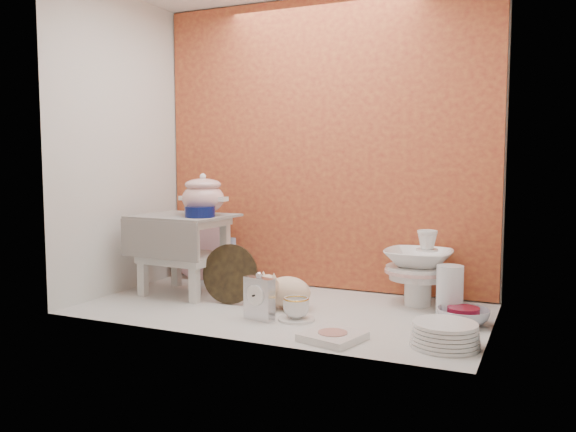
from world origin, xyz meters
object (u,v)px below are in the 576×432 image
object	(u,v)px
step_stool	(184,255)
blue_white_vase	(233,261)
soup_tureen	(203,194)
plush_pig	(288,292)
mantel_clock	(259,296)
crystal_bowl	(463,317)
porcelain_tower	(418,268)
gold_rim_teacup	(296,308)
dinner_plate_stack	(445,334)
floral_platter	(200,246)

from	to	relation	value
step_stool	blue_white_vase	distance (m)	0.33
soup_tureen	blue_white_vase	size ratio (longest dim) A/B	0.98
plush_pig	mantel_clock	bearing A→B (deg)	-123.60
blue_white_vase	crystal_bowl	size ratio (longest dim) A/B	1.19
crystal_bowl	porcelain_tower	bearing A→B (deg)	134.38
mantel_clock	porcelain_tower	distance (m)	0.76
soup_tureen	crystal_bowl	xyz separation A→B (m)	(1.26, -0.03, -0.47)
gold_rim_teacup	dinner_plate_stack	bearing A→B (deg)	-9.27
mantel_clock	gold_rim_teacup	bearing A→B (deg)	34.25
plush_pig	gold_rim_teacup	distance (m)	0.20
mantel_clock	step_stool	bearing A→B (deg)	167.16
step_stool	plush_pig	xyz separation A→B (m)	(0.60, -0.06, -0.12)
dinner_plate_stack	crystal_bowl	xyz separation A→B (m)	(0.02, 0.32, -0.01)
floral_platter	step_stool	bearing A→B (deg)	-70.25
step_stool	crystal_bowl	bearing A→B (deg)	3.54
gold_rim_teacup	step_stool	bearing A→B (deg)	162.31
mantel_clock	gold_rim_teacup	world-z (taller)	mantel_clock
soup_tureen	blue_white_vase	distance (m)	0.47
soup_tureen	gold_rim_teacup	distance (m)	0.80
soup_tureen	crystal_bowl	bearing A→B (deg)	-1.35
blue_white_vase	crystal_bowl	distance (m)	1.29
soup_tureen	porcelain_tower	bearing A→B (deg)	11.76
gold_rim_teacup	crystal_bowl	distance (m)	0.68
plush_pig	gold_rim_teacup	bearing A→B (deg)	-80.55
blue_white_vase	crystal_bowl	xyz separation A→B (m)	(1.25, -0.30, -0.09)
soup_tureen	plush_pig	distance (m)	0.66
step_stool	soup_tureen	size ratio (longest dim) A/B	1.83
blue_white_vase	gold_rim_teacup	size ratio (longest dim) A/B	2.27
soup_tureen	plush_pig	bearing A→B (deg)	-9.92
blue_white_vase	mantel_clock	distance (m)	0.74
mantel_clock	plush_pig	distance (m)	0.22
floral_platter	plush_pig	distance (m)	0.83
blue_white_vase	porcelain_tower	distance (m)	1.02
plush_pig	porcelain_tower	world-z (taller)	porcelain_tower
dinner_plate_stack	porcelain_tower	xyz separation A→B (m)	(-0.22, 0.57, 0.13)
plush_pig	porcelain_tower	bearing A→B (deg)	5.72
porcelain_tower	blue_white_vase	bearing A→B (deg)	176.51
step_stool	crystal_bowl	world-z (taller)	step_stool
soup_tureen	mantel_clock	xyz separation A→B (m)	(0.46, -0.31, -0.40)
blue_white_vase	gold_rim_teacup	xyz separation A→B (m)	(0.60, -0.53, -0.07)
dinner_plate_stack	mantel_clock	bearing A→B (deg)	176.47
porcelain_tower	floral_platter	bearing A→B (deg)	175.64
blue_white_vase	crystal_bowl	world-z (taller)	blue_white_vase
floral_platter	porcelain_tower	distance (m)	1.24
porcelain_tower	plush_pig	bearing A→B (deg)	-150.02
step_stool	mantel_clock	bearing A→B (deg)	-22.81
blue_white_vase	crystal_bowl	bearing A→B (deg)	-13.66
soup_tureen	floral_platter	distance (m)	0.49
mantel_clock	dinner_plate_stack	bearing A→B (deg)	10.13
floral_platter	mantel_clock	bearing A→B (deg)	-41.95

